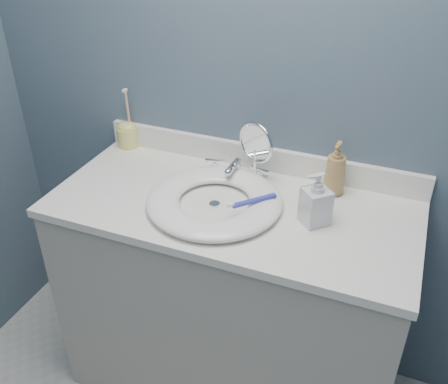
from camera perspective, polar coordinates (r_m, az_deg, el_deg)
The scene contains 12 objects.
back_wall at distance 1.75m, azimuth 4.34°, elevation 12.15°, with size 2.20×0.02×2.40m, color #475D6B.
vanity_cabinet at distance 1.95m, azimuth 0.79°, elevation -12.59°, with size 1.20×0.55×0.85m, color #A8A49A.
countertop at distance 1.67m, azimuth 0.90°, elevation -1.78°, with size 1.22×0.57×0.03m, color white.
backsplash at distance 1.85m, azimuth 3.88°, elevation 4.00°, with size 1.22×0.02×0.09m, color white.
basin at distance 1.64m, azimuth -1.10°, elevation -0.98°, with size 0.45×0.45×0.04m, color white, non-canonical shape.
drain at distance 1.65m, azimuth -1.09°, elevation -1.41°, with size 0.04×0.04×0.01m, color silver.
faucet at distance 1.79m, azimuth 1.36°, elevation 2.45°, with size 0.25×0.13×0.07m.
makeup_mirror at distance 1.73m, azimuth 3.63°, elevation 4.87°, with size 0.14×0.09×0.23m.
soap_bottle_amber at distance 1.71m, azimuth 12.66°, elevation 2.65°, with size 0.07×0.07×0.19m, color #A8804C.
soap_bottle_clear at distance 1.55m, azimuth 10.51°, elevation -0.74°, with size 0.08×0.08×0.18m, color silver.
toothbrush_holder at distance 2.04m, azimuth -10.95°, elevation 6.61°, with size 0.08×0.08×0.24m.
toothbrush_lying at distance 1.59m, azimuth 3.26°, elevation -1.05°, with size 0.13×0.14×0.02m.
Camera 1 is at (0.49, -0.32, 1.80)m, focal length 40.00 mm.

